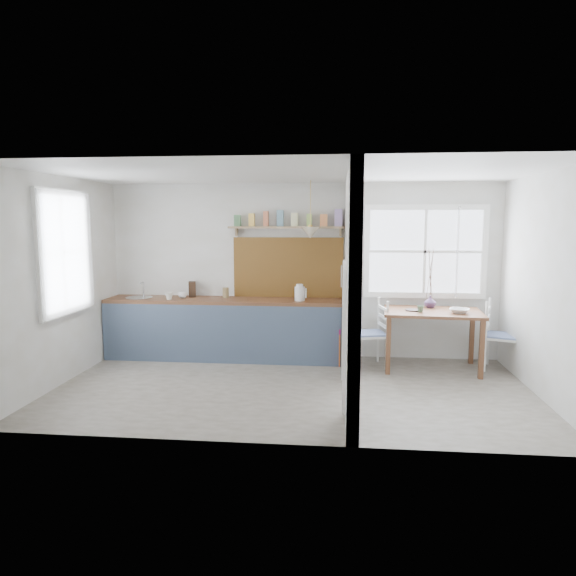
# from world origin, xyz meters

# --- Properties ---
(floor) EXTENTS (5.80, 3.20, 0.01)m
(floor) POSITION_xyz_m (0.00, 0.00, 0.00)
(floor) COLOR gray
(floor) RESTS_ON ground
(ceiling) EXTENTS (5.80, 3.20, 0.01)m
(ceiling) POSITION_xyz_m (0.00, 0.00, 2.60)
(ceiling) COLOR white
(ceiling) RESTS_ON walls
(walls) EXTENTS (5.81, 3.21, 2.60)m
(walls) POSITION_xyz_m (0.00, 0.00, 1.30)
(walls) COLOR white
(walls) RESTS_ON floor
(partition) EXTENTS (0.12, 3.20, 2.60)m
(partition) POSITION_xyz_m (0.70, 0.06, 1.45)
(partition) COLOR white
(partition) RESTS_ON floor
(kitchen_window) EXTENTS (0.10, 1.16, 1.50)m
(kitchen_window) POSITION_xyz_m (-2.87, 0.00, 1.65)
(kitchen_window) COLOR white
(kitchen_window) RESTS_ON walls
(nook_window) EXTENTS (1.76, 0.10, 1.30)m
(nook_window) POSITION_xyz_m (1.80, 1.56, 1.60)
(nook_window) COLOR white
(nook_window) RESTS_ON walls
(counter) EXTENTS (3.50, 0.60, 0.90)m
(counter) POSITION_xyz_m (-1.13, 1.33, 0.46)
(counter) COLOR brown
(counter) RESTS_ON floor
(sink) EXTENTS (0.40, 0.40, 0.02)m
(sink) POSITION_xyz_m (-2.43, 1.30, 0.89)
(sink) COLOR #B6B6B8
(sink) RESTS_ON counter
(backsplash) EXTENTS (1.65, 0.03, 0.90)m
(backsplash) POSITION_xyz_m (-0.20, 1.58, 1.35)
(backsplash) COLOR brown
(backsplash) RESTS_ON walls
(shelf) EXTENTS (1.75, 0.20, 0.21)m
(shelf) POSITION_xyz_m (-0.20, 1.49, 2.01)
(shelf) COLOR #917655
(shelf) RESTS_ON walls
(pendant_lamp) EXTENTS (0.26, 0.26, 0.16)m
(pendant_lamp) POSITION_xyz_m (0.15, 1.15, 1.88)
(pendant_lamp) COLOR beige
(pendant_lamp) RESTS_ON ceiling
(utensil_rail) EXTENTS (0.02, 0.50, 0.02)m
(utensil_rail) POSITION_xyz_m (0.61, 0.90, 1.45)
(utensil_rail) COLOR #B6B6B8
(utensil_rail) RESTS_ON partition
(dining_table) EXTENTS (1.37, 0.97, 0.82)m
(dining_table) POSITION_xyz_m (1.85, 1.04, 0.41)
(dining_table) COLOR brown
(dining_table) RESTS_ON floor
(chair_left) EXTENTS (0.52, 0.52, 0.95)m
(chair_left) POSITION_xyz_m (0.99, 1.07, 0.48)
(chair_left) COLOR white
(chair_left) RESTS_ON floor
(chair_right) EXTENTS (0.57, 0.57, 0.96)m
(chair_right) POSITION_xyz_m (2.81, 1.09, 0.48)
(chair_right) COLOR white
(chair_right) RESTS_ON floor
(kettle) EXTENTS (0.22, 0.19, 0.24)m
(kettle) POSITION_xyz_m (-0.00, 1.24, 1.02)
(kettle) COLOR white
(kettle) RESTS_ON counter
(mug_a) EXTENTS (0.13, 0.13, 0.11)m
(mug_a) POSITION_xyz_m (-1.92, 1.16, 0.95)
(mug_a) COLOR white
(mug_a) RESTS_ON counter
(mug_b) EXTENTS (0.13, 0.13, 0.10)m
(mug_b) POSITION_xyz_m (-1.76, 1.29, 0.95)
(mug_b) COLOR silver
(mug_b) RESTS_ON counter
(knife_block) EXTENTS (0.14, 0.17, 0.23)m
(knife_block) POSITION_xyz_m (-1.66, 1.46, 1.02)
(knife_block) COLOR #422C1D
(knife_block) RESTS_ON counter
(jar) EXTENTS (0.11, 0.11, 0.15)m
(jar) POSITION_xyz_m (-1.13, 1.42, 0.98)
(jar) COLOR olive
(jar) RESTS_ON counter
(towel_magenta) EXTENTS (0.02, 0.03, 0.53)m
(towel_magenta) POSITION_xyz_m (0.58, 0.97, 0.28)
(towel_magenta) COLOR #BD196B
(towel_magenta) RESTS_ON counter
(towel_orange) EXTENTS (0.02, 0.03, 0.45)m
(towel_orange) POSITION_xyz_m (0.58, 0.94, 0.25)
(towel_orange) COLOR orange
(towel_orange) RESTS_ON counter
(bowl) EXTENTS (0.33, 0.33, 0.06)m
(bowl) POSITION_xyz_m (2.17, 0.89, 0.85)
(bowl) COLOR white
(bowl) RESTS_ON dining_table
(table_cup) EXTENTS (0.10, 0.10, 0.09)m
(table_cup) POSITION_xyz_m (1.66, 0.92, 0.86)
(table_cup) COLOR #597D5D
(table_cup) RESTS_ON dining_table
(plate) EXTENTS (0.24, 0.24, 0.02)m
(plate) POSITION_xyz_m (1.58, 1.03, 0.83)
(plate) COLOR #362C2A
(plate) RESTS_ON dining_table
(vase) EXTENTS (0.22, 0.22, 0.17)m
(vase) POSITION_xyz_m (1.85, 1.29, 0.90)
(vase) COLOR #4C345A
(vase) RESTS_ON dining_table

